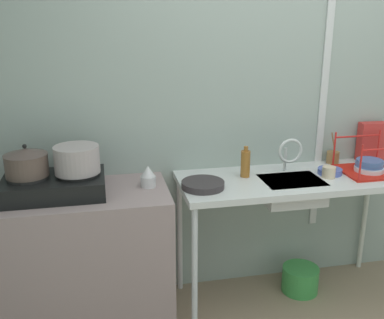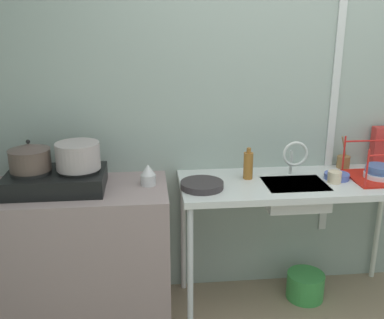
{
  "view_description": "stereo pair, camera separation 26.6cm",
  "coord_description": "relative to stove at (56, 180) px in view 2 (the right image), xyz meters",
  "views": [
    {
      "loc": [
        -1.2,
        -1.37,
        1.83
      ],
      "look_at": [
        -0.67,
        1.12,
        1.03
      ],
      "focal_mm": 41.85,
      "sensor_mm": 36.0,
      "label": 1
    },
    {
      "loc": [
        -0.93,
        -1.41,
        1.83
      ],
      "look_at": [
        -0.67,
        1.12,
        1.03
      ],
      "focal_mm": 41.85,
      "sensor_mm": 36.0,
      "label": 2
    }
  ],
  "objects": [
    {
      "name": "cup_by_rack",
      "position": [
        1.68,
        -0.05,
        -0.02
      ],
      "size": [
        0.08,
        0.08,
        0.07
      ],
      "primitive_type": "cylinder",
      "color": "beige",
      "rests_on": "counter_sink"
    },
    {
      "name": "percolator",
      "position": [
        0.54,
        0.02,
        0.01
      ],
      "size": [
        0.09,
        0.09,
        0.13
      ],
      "color": "silver",
      "rests_on": "counter_concrete"
    },
    {
      "name": "bucket_on_floor",
      "position": [
        1.58,
        0.03,
        -0.84
      ],
      "size": [
        0.25,
        0.25,
        0.18
      ],
      "primitive_type": "cylinder",
      "color": "green",
      "rests_on": "ground"
    },
    {
      "name": "wall_back",
      "position": [
        1.47,
        0.33,
        0.38
      ],
      "size": [
        4.94,
        0.1,
        2.63
      ],
      "primitive_type": "cube",
      "color": "#94A49C",
      "rests_on": "ground"
    },
    {
      "name": "bottle_by_sink",
      "position": [
        1.16,
        0.07,
        0.03
      ],
      "size": [
        0.06,
        0.06,
        0.2
      ],
      "color": "#955D25",
      "rests_on": "counter_sink"
    },
    {
      "name": "faucet",
      "position": [
        1.45,
        0.06,
        0.09
      ],
      "size": [
        0.16,
        0.09,
        0.24
      ],
      "color": "silver",
      "rests_on": "counter_sink"
    },
    {
      "name": "pot_on_left_burner",
      "position": [
        -0.14,
        -0.0,
        0.15
      ],
      "size": [
        0.24,
        0.24,
        0.18
      ],
      "color": "brown",
      "rests_on": "stove"
    },
    {
      "name": "utensil_jar",
      "position": [
        1.85,
        0.22,
        -0.02
      ],
      "size": [
        0.09,
        0.09,
        0.22
      ],
      "color": "olive",
      "rests_on": "counter_sink"
    },
    {
      "name": "wall_metal_strip",
      "position": [
        1.77,
        0.27,
        0.51
      ],
      "size": [
        0.05,
        0.01,
        2.1
      ],
      "primitive_type": "cube",
      "color": "silver"
    },
    {
      "name": "counter_sink",
      "position": [
        1.47,
        -0.0,
        -0.13
      ],
      "size": [
        1.49,
        0.56,
        0.87
      ],
      "color": "silver",
      "rests_on": "ground"
    },
    {
      "name": "small_bowl_on_drainboard",
      "position": [
        1.72,
        0.01,
        -0.04
      ],
      "size": [
        0.16,
        0.16,
        0.04
      ],
      "primitive_type": "cylinder",
      "color": "#4D61B7",
      "rests_on": "counter_sink"
    },
    {
      "name": "pot_on_right_burner",
      "position": [
        0.14,
        -0.0,
        0.14
      ],
      "size": [
        0.25,
        0.25,
        0.15
      ],
      "color": "#A39798",
      "rests_on": "stove"
    },
    {
      "name": "dish_rack",
      "position": [
        1.98,
        -0.02,
        -0.02
      ],
      "size": [
        0.35,
        0.34,
        0.24
      ],
      "color": "red",
      "rests_on": "counter_sink"
    },
    {
      "name": "frying_pan",
      "position": [
        0.85,
        -0.06,
        -0.04
      ],
      "size": [
        0.26,
        0.26,
        0.04
      ],
      "primitive_type": "cylinder",
      "color": "#312B2E",
      "rests_on": "counter_sink"
    },
    {
      "name": "stove",
      "position": [
        0.0,
        0.0,
        0.0
      ],
      "size": [
        0.57,
        0.37,
        0.13
      ],
      "color": "black",
      "rests_on": "counter_concrete"
    },
    {
      "name": "sink_basin",
      "position": [
        1.43,
        -0.05,
        -0.13
      ],
      "size": [
        0.38,
        0.29,
        0.14
      ],
      "primitive_type": "cube",
      "color": "silver",
      "rests_on": "counter_sink"
    },
    {
      "name": "counter_concrete",
      "position": [
        0.04,
        -0.0,
        -0.5
      ],
      "size": [
        1.23,
        0.56,
        0.87
      ],
      "primitive_type": "cube",
      "color": "gray",
      "rests_on": "ground"
    }
  ]
}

